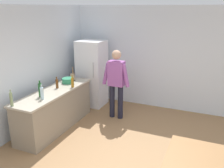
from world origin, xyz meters
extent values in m
cube|color=silver|center=(0.00, 3.00, 1.35)|extent=(6.40, 0.12, 2.70)
cube|color=silver|center=(-2.60, 0.20, 1.35)|extent=(0.12, 5.60, 2.70)
cube|color=gray|center=(-2.00, 0.80, 0.43)|extent=(0.60, 2.12, 0.86)
cube|color=#B2A893|center=(-2.00, 0.80, 0.88)|extent=(0.64, 2.20, 0.04)
cube|color=white|center=(-1.90, 2.40, 0.90)|extent=(0.70, 0.64, 1.80)
cylinder|color=#B2B2B7|center=(-1.68, 2.06, 1.10)|extent=(0.02, 0.02, 0.40)
cylinder|color=#1E1E2D|center=(-1.06, 1.85, 0.42)|extent=(0.13, 0.13, 0.84)
cylinder|color=#1E1E2D|center=(-0.84, 1.85, 0.42)|extent=(0.13, 0.13, 0.84)
cube|color=#99519E|center=(-0.95, 1.85, 1.14)|extent=(0.38, 0.22, 0.60)
sphere|color=tan|center=(-0.95, 1.85, 1.59)|extent=(0.22, 0.22, 0.22)
cylinder|color=#99519E|center=(-1.20, 1.81, 1.12)|extent=(0.20, 0.09, 0.55)
cylinder|color=#99519E|center=(-0.70, 1.81, 1.12)|extent=(0.20, 0.09, 0.55)
cube|color=olive|center=(1.40, -0.30, 0.72)|extent=(1.40, 0.90, 0.05)
cylinder|color=olive|center=(0.80, 0.05, 0.35)|extent=(0.06, 0.06, 0.70)
cylinder|color=#2D845B|center=(-2.03, 1.40, 0.96)|extent=(0.28, 0.28, 0.12)
cube|color=black|center=(-2.20, 1.40, 0.98)|extent=(0.06, 0.03, 0.02)
cube|color=black|center=(-1.86, 1.40, 0.98)|extent=(0.06, 0.03, 0.02)
cylinder|color=tan|center=(-2.09, 1.71, 0.97)|extent=(0.11, 0.11, 0.14)
cylinder|color=olive|center=(-2.07, 1.72, 1.11)|extent=(0.02, 0.05, 0.22)
cylinder|color=olive|center=(-2.07, 1.70, 1.11)|extent=(0.02, 0.04, 0.22)
cylinder|color=silver|center=(-1.90, 0.28, 1.02)|extent=(0.07, 0.07, 0.24)
cylinder|color=silver|center=(-1.90, 0.28, 1.17)|extent=(0.03, 0.03, 0.06)
cylinder|color=#1E5123|center=(-2.02, 0.38, 1.04)|extent=(0.08, 0.08, 0.28)
cylinder|color=#1E5123|center=(-2.02, 0.38, 1.21)|extent=(0.03, 0.03, 0.06)
cylinder|color=gray|center=(-2.18, -0.22, 1.03)|extent=(0.06, 0.06, 0.26)
cylinder|color=gray|center=(-2.18, -0.22, 1.19)|extent=(0.02, 0.02, 0.06)
cylinder|color=#5B3314|center=(-2.04, 0.98, 1.00)|extent=(0.06, 0.06, 0.20)
cylinder|color=#5B3314|center=(-2.04, 0.98, 1.13)|extent=(0.02, 0.02, 0.06)
cylinder|color=#996619|center=(-1.75, 1.17, 1.01)|extent=(0.06, 0.06, 0.22)
cylinder|color=#996619|center=(-1.75, 1.17, 1.15)|extent=(0.03, 0.03, 0.06)
camera|label=1|loc=(1.15, -3.28, 2.64)|focal=38.71mm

